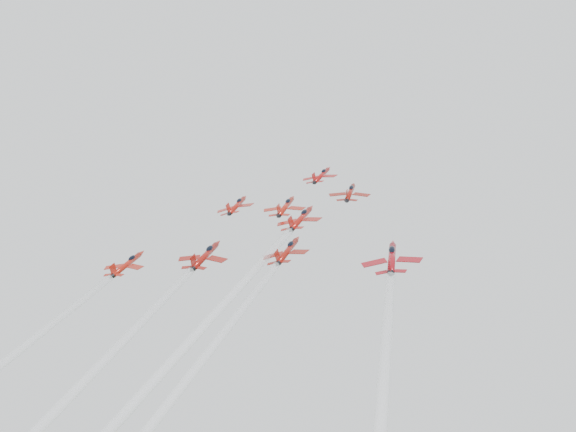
% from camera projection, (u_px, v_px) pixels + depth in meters
% --- Properties ---
extents(jet_lead, '(9.61, 11.93, 8.80)m').
position_uv_depth(jet_lead, '(321.00, 175.00, 165.78)').
color(jet_lead, '#A81110').
extents(jet_row2_left, '(9.83, 12.20, 9.00)m').
position_uv_depth(jet_row2_left, '(237.00, 205.00, 155.89)').
color(jet_row2_left, '#AC1A10').
extents(jet_row2_center, '(10.06, 12.49, 9.21)m').
position_uv_depth(jet_row2_center, '(286.00, 206.00, 147.64)').
color(jet_row2_center, '#B21F11').
extents(jet_row2_right, '(9.65, 11.97, 8.83)m').
position_uv_depth(jet_row2_right, '(350.00, 192.00, 147.92)').
color(jet_row2_right, maroon).
extents(jet_center, '(10.47, 93.50, 67.31)m').
position_uv_depth(jet_center, '(211.00, 349.00, 92.86)').
color(jet_center, '#A91710').
extents(jet_rear_left, '(10.51, 93.83, 67.55)m').
position_uv_depth(jet_rear_left, '(53.00, 422.00, 83.24)').
color(jet_rear_left, maroon).
extents(jet_rear_right, '(9.55, 85.31, 61.41)m').
position_uv_depth(jet_rear_right, '(187.00, 404.00, 81.11)').
color(jet_rear_right, maroon).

